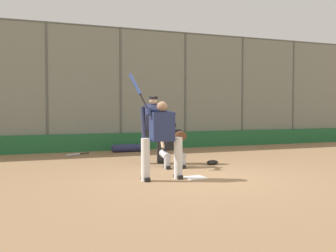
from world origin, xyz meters
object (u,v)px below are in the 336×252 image
Objects in this scene: spare_bat_near_backstop at (75,155)px; catcher_behind_plate at (173,143)px; umpire_home at (153,127)px; batter_at_plate at (162,137)px; equipment_bag_dugout_side at (129,148)px; fielding_glove_on_dirt at (212,162)px.

catcher_behind_plate is at bearing 85.56° from spare_bat_near_backstop.
catcher_behind_plate is at bearing 108.98° from umpire_home.
umpire_home is at bearing -71.90° from catcher_behind_plate.
batter_at_plate is 1.22× the size of umpire_home.
equipment_bag_dugout_side is (-0.17, -2.95, -0.83)m from umpire_home.
umpire_home reaches higher than fielding_glove_on_dirt.
batter_at_plate reaches higher than equipment_bag_dugout_side.
batter_at_plate is 6.79× the size of fielding_glove_on_dirt.
batter_at_plate is 5.04m from spare_bat_near_backstop.
umpire_home is 3.07m from equipment_bag_dugout_side.
spare_bat_near_backstop is 1.89m from equipment_bag_dugout_side.
umpire_home is at bearing -29.18° from fielding_glove_on_dirt.
equipment_bag_dugout_side is (1.19, -3.70, 0.07)m from fielding_glove_on_dirt.
equipment_bag_dugout_side is at bearing -72.21° from fielding_glove_on_dirt.
batter_at_plate is at bearing 63.87° from catcher_behind_plate.
umpire_home is at bearing -106.15° from batter_at_plate.
equipment_bag_dugout_side is at bearing -85.25° from catcher_behind_plate.
batter_at_plate is 1.89× the size of catcher_behind_plate.
umpire_home is 5.56× the size of fielding_glove_on_dirt.
batter_at_plate is at bearing 37.92° from fielding_glove_on_dirt.
catcher_behind_plate is 0.95m from umpire_home.
catcher_behind_plate is 1.27m from fielding_glove_on_dirt.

